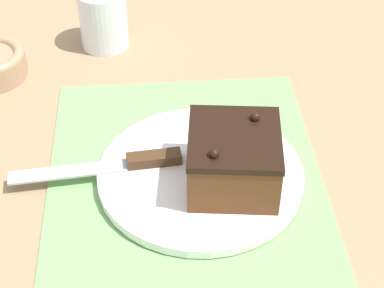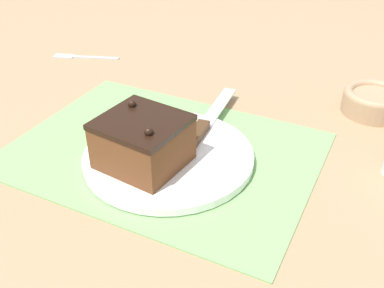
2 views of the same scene
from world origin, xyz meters
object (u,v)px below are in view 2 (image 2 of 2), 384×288
at_px(chocolate_cake, 142,141).
at_px(serving_knife, 205,124).
at_px(dessert_fork, 80,56).
at_px(cake_plate, 169,156).
at_px(small_bowl, 374,101).

height_order(chocolate_cake, serving_knife, chocolate_cake).
bearing_deg(serving_knife, dessert_fork, 150.55).
distance_m(cake_plate, chocolate_cake, 0.06).
relative_size(serving_knife, dessert_fork, 1.46).
xyz_separation_m(serving_knife, small_bowl, (-0.23, -0.20, 0.00)).
xyz_separation_m(cake_plate, serving_knife, (-0.02, -0.09, 0.01)).
bearing_deg(dessert_fork, serving_knife, -134.03).
distance_m(cake_plate, dessert_fork, 0.46).
bearing_deg(serving_knife, cake_plate, -105.35).
height_order(chocolate_cake, dessert_fork, chocolate_cake).
xyz_separation_m(serving_knife, dessert_fork, (0.39, -0.18, -0.02)).
xyz_separation_m(chocolate_cake, serving_knife, (-0.04, -0.13, -0.03)).
bearing_deg(serving_knife, small_bowl, 35.55).
height_order(cake_plate, small_bowl, small_bowl).
relative_size(cake_plate, chocolate_cake, 2.04).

